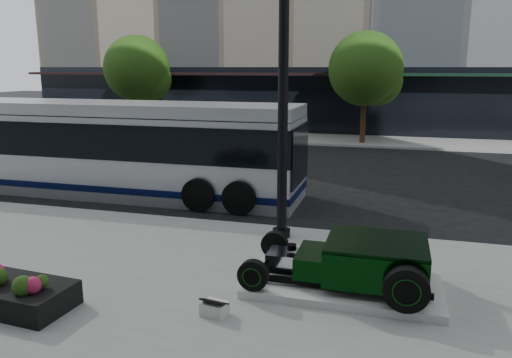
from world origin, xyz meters
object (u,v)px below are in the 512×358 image
(lamppost, at_px, (283,87))
(flower_planter, at_px, (11,292))
(hot_rod, at_px, (363,260))
(transit_bus, at_px, (115,148))

(lamppost, bearing_deg, flower_planter, -127.46)
(hot_rod, distance_m, flower_planter, 5.97)
(lamppost, bearing_deg, hot_rod, -50.67)
(transit_bus, bearing_deg, hot_rod, -34.19)
(hot_rod, distance_m, lamppost, 4.31)
(hot_rod, xyz_separation_m, lamppost, (-2.03, 2.47, 2.89))
(flower_planter, bearing_deg, lamppost, 52.54)
(lamppost, relative_size, transit_bus, 0.62)
(lamppost, xyz_separation_m, flower_planter, (-3.53, -4.61, -3.22))
(lamppost, height_order, flower_planter, lamppost)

